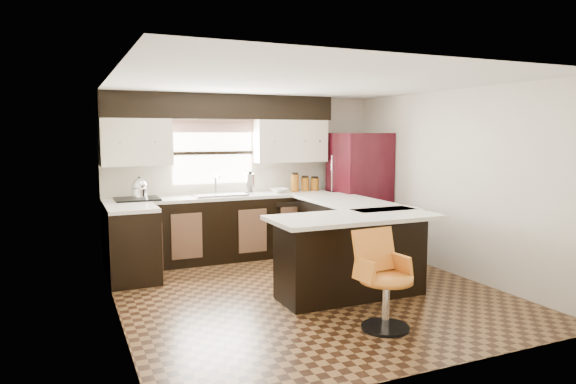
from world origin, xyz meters
name	(u,v)px	position (x,y,z in m)	size (l,w,h in m)	color
floor	(307,292)	(0.00, 0.00, 0.00)	(4.40, 4.40, 0.00)	#49301A
ceiling	(308,83)	(0.00, 0.00, 2.40)	(4.40, 4.40, 0.00)	silver
wall_back	(245,175)	(0.00, 2.20, 1.20)	(4.40, 4.40, 0.00)	beige
wall_front	(436,219)	(0.00, -2.20, 1.20)	(4.40, 4.40, 0.00)	beige
wall_left	(115,199)	(-2.10, 0.00, 1.20)	(4.40, 4.40, 0.00)	beige
wall_right	(452,183)	(2.10, 0.00, 1.20)	(4.40, 4.40, 0.00)	beige
base_cab_back	(223,229)	(-0.45, 1.90, 0.45)	(3.30, 0.60, 0.90)	black
base_cab_left	(133,246)	(-1.80, 1.25, 0.45)	(0.60, 0.70, 0.90)	black
counter_back	(222,197)	(-0.45, 1.90, 0.92)	(3.30, 0.60, 0.04)	silver
counter_left	(132,208)	(-1.80, 1.25, 0.92)	(0.60, 0.70, 0.04)	silver
soffit	(222,107)	(-0.40, 2.03, 2.22)	(3.40, 0.35, 0.36)	black
upper_cab_left	(136,142)	(-1.62, 2.03, 1.72)	(0.94, 0.35, 0.64)	beige
upper_cab_right	(290,141)	(0.68, 2.03, 1.72)	(1.14, 0.35, 0.64)	beige
window_pane	(213,153)	(-0.50, 2.18, 1.55)	(1.20, 0.02, 0.90)	white
valance	(213,126)	(-0.50, 2.14, 1.94)	(1.30, 0.06, 0.18)	#D19B93
sink	(219,195)	(-0.50, 1.88, 0.96)	(0.75, 0.45, 0.03)	#B2B2B7
dishwasher	(293,229)	(0.55, 1.61, 0.43)	(0.58, 0.03, 0.78)	black
cooktop	(137,199)	(-1.65, 1.88, 0.96)	(0.58, 0.50, 0.03)	black
peninsula_long	(347,238)	(0.90, 0.62, 0.45)	(0.60, 1.95, 0.90)	black
peninsula_return	(351,257)	(0.38, -0.35, 0.45)	(1.65, 0.60, 0.90)	black
counter_pen_long	(351,202)	(0.95, 0.62, 0.92)	(0.84, 1.95, 0.04)	silver
counter_pen_return	(354,217)	(0.35, -0.44, 0.92)	(1.89, 0.84, 0.04)	silver
refrigerator	(359,192)	(1.68, 1.62, 0.92)	(0.79, 0.76, 1.85)	#350811
bar_chair	(386,281)	(0.17, -1.33, 0.47)	(0.50, 0.50, 0.94)	orange
kettle	(139,187)	(-1.62, 1.88, 1.11)	(0.21, 0.21, 0.29)	silver
percolator	(250,184)	(-0.02, 1.90, 1.10)	(0.14, 0.14, 0.30)	silver
mixing_bowl	(279,190)	(0.44, 1.90, 0.98)	(0.26, 0.26, 0.06)	white
canister_large	(295,183)	(0.71, 1.92, 1.08)	(0.12, 0.12, 0.26)	#894E12
canister_med	(305,184)	(0.89, 1.92, 1.05)	(0.13, 0.13, 0.21)	#894E12
canister_small	(315,184)	(1.06, 1.92, 1.04)	(0.13, 0.13, 0.19)	#894E12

